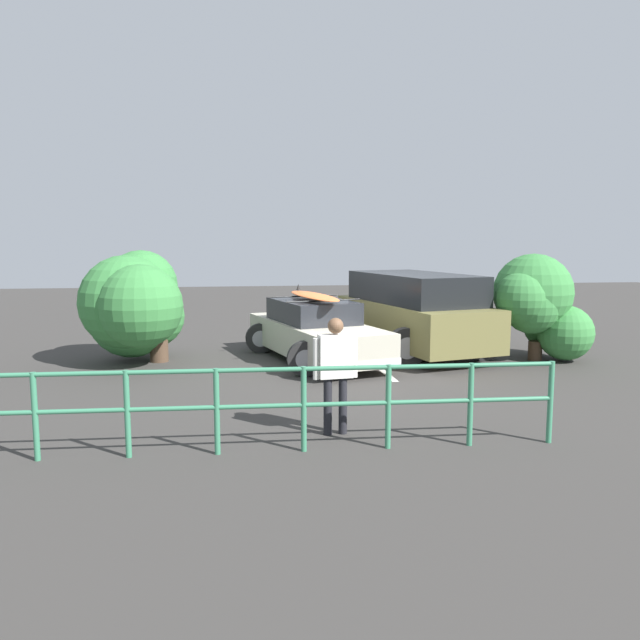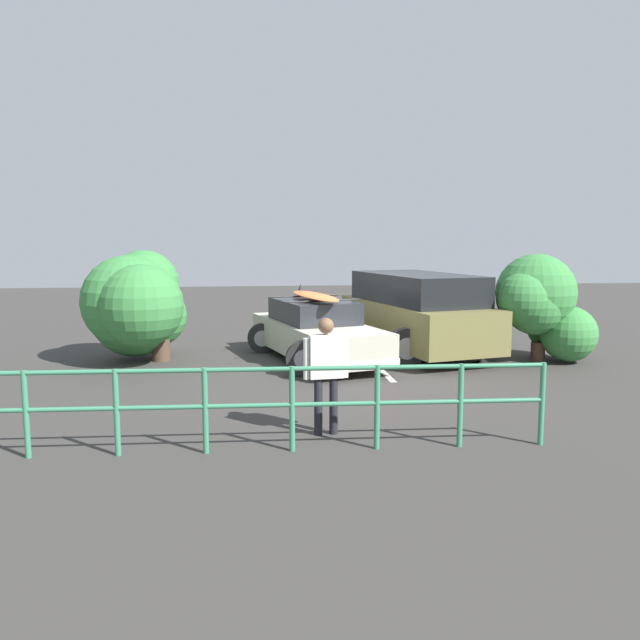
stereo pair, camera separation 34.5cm
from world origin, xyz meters
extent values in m
cube|color=#383533|center=(0.00, 0.00, -0.01)|extent=(44.00, 44.00, 0.02)
cube|color=silver|center=(-0.50, -0.29, 0.00)|extent=(0.12, 4.47, 0.00)
cube|color=#B7B29E|center=(0.66, -0.29, 0.50)|extent=(2.68, 4.60, 0.64)
cube|color=#23262B|center=(0.70, -0.45, 1.05)|extent=(1.90, 2.38, 0.46)
cube|color=silver|center=(0.09, 1.76, 0.30)|extent=(1.59, 0.53, 0.14)
cube|color=silver|center=(1.22, -2.33, 0.30)|extent=(1.59, 0.53, 0.14)
cylinder|color=black|center=(-0.48, 0.79, 0.34)|extent=(0.67, 0.18, 0.67)
cylinder|color=#99999E|center=(-0.48, 0.79, 0.34)|extent=(0.37, 0.19, 0.37)
cylinder|color=black|center=(1.08, 1.22, 0.34)|extent=(0.67, 0.18, 0.67)
cylinder|color=#99999E|center=(1.08, 1.22, 0.34)|extent=(0.37, 0.19, 0.37)
cylinder|color=black|center=(0.23, -1.80, 0.34)|extent=(0.67, 0.18, 0.67)
cylinder|color=#99999E|center=(0.23, -1.80, 0.34)|extent=(0.37, 0.19, 0.37)
cylinder|color=black|center=(1.80, -1.36, 0.34)|extent=(0.67, 0.18, 0.67)
cylinder|color=#99999E|center=(1.80, -1.36, 0.34)|extent=(0.37, 0.19, 0.37)
cylinder|color=black|center=(0.55, 0.10, 1.32)|extent=(1.62, 0.47, 0.03)
cylinder|color=black|center=(0.86, -1.00, 1.32)|extent=(1.62, 0.47, 0.03)
ellipsoid|color=orange|center=(0.70, -0.38, 1.38)|extent=(1.10, 2.72, 0.09)
cone|color=black|center=(0.91, -1.43, 1.50)|extent=(0.10, 0.10, 0.14)
cube|color=brown|center=(-1.66, -0.83, 0.72)|extent=(2.82, 4.76, 0.90)
cube|color=black|center=(-1.66, -0.83, 1.49)|extent=(2.45, 3.77, 0.65)
cylinder|color=black|center=(-1.13, -3.10, 0.82)|extent=(0.75, 0.34, 0.73)
cylinder|color=black|center=(-2.89, 0.25, 0.41)|extent=(0.81, 0.22, 0.81)
cylinder|color=#99999E|center=(-2.89, 0.25, 0.41)|extent=(0.45, 0.23, 0.45)
cylinder|color=black|center=(-1.05, 0.69, 0.41)|extent=(0.81, 0.22, 0.81)
cylinder|color=#99999E|center=(-1.05, 0.69, 0.41)|extent=(0.45, 0.23, 0.45)
cylinder|color=black|center=(-2.28, -2.35, 0.41)|extent=(0.81, 0.22, 0.81)
cylinder|color=#99999E|center=(-2.28, -2.35, 0.41)|extent=(0.45, 0.23, 0.45)
cylinder|color=black|center=(-0.44, -1.92, 0.41)|extent=(0.81, 0.22, 0.81)
cylinder|color=#99999E|center=(-0.44, -1.92, 0.41)|extent=(0.45, 0.23, 0.45)
cylinder|color=black|center=(1.00, 4.81, 0.38)|extent=(0.11, 0.11, 0.77)
cylinder|color=black|center=(1.21, 4.83, 0.38)|extent=(0.11, 0.11, 0.77)
cube|color=silver|center=(1.10, 4.82, 1.06)|extent=(0.47, 0.23, 0.58)
sphere|color=brown|center=(1.10, 4.82, 1.46)|extent=(0.21, 0.21, 0.21)
cylinder|color=silver|center=(0.84, 4.79, 1.03)|extent=(0.08, 0.08, 0.54)
cylinder|color=silver|center=(1.37, 4.85, 1.03)|extent=(0.08, 0.08, 0.54)
cylinder|color=#387F5B|center=(-1.54, 5.55, 0.53)|extent=(0.07, 0.07, 1.06)
cylinder|color=#387F5B|center=(-0.49, 5.51, 0.53)|extent=(0.07, 0.07, 1.06)
cylinder|color=#387F5B|center=(0.55, 5.47, 0.53)|extent=(0.07, 0.07, 1.06)
cylinder|color=#387F5B|center=(1.60, 5.43, 0.53)|extent=(0.07, 0.07, 1.06)
cylinder|color=#387F5B|center=(2.64, 5.39, 0.53)|extent=(0.07, 0.07, 1.06)
cylinder|color=#387F5B|center=(3.69, 5.35, 0.53)|extent=(0.07, 0.07, 1.06)
cylinder|color=#387F5B|center=(4.73, 5.31, 0.53)|extent=(0.07, 0.07, 1.06)
cylinder|color=#387F5B|center=(2.12, 5.41, 1.03)|extent=(7.32, 0.34, 0.06)
cylinder|color=#387F5B|center=(2.12, 5.41, 0.58)|extent=(7.32, 0.34, 0.06)
cylinder|color=#4C3828|center=(3.98, -0.63, 0.23)|extent=(0.38, 0.38, 0.45)
sphere|color=#387F3D|center=(4.34, -1.01, 1.59)|extent=(1.52, 1.52, 1.52)
sphere|color=#387F3D|center=(4.17, -1.28, 0.90)|extent=(1.39, 1.39, 1.39)
sphere|color=#387F3D|center=(4.24, 0.03, 1.26)|extent=(1.68, 1.68, 1.68)
sphere|color=#387F3D|center=(4.55, -0.79, 0.99)|extent=(1.81, 1.81, 1.81)
sphere|color=#387F3D|center=(4.57, -0.50, 1.28)|extent=(1.96, 1.96, 1.96)
cylinder|color=#4C3828|center=(-4.01, 0.37, 0.21)|extent=(0.29, 0.29, 0.41)
sphere|color=#387F3D|center=(-3.92, 0.32, 1.45)|extent=(1.66, 1.66, 1.66)
sphere|color=#387F3D|center=(-4.46, 0.03, 0.71)|extent=(1.07, 1.07, 1.07)
sphere|color=#387F3D|center=(-4.56, 0.59, 0.61)|extent=(1.17, 1.17, 1.17)
sphere|color=#387F3D|center=(-3.79, 0.55, 1.22)|extent=(1.21, 1.21, 1.21)
sphere|color=#387F3D|center=(-3.53, 0.63, 1.37)|extent=(1.13, 1.13, 1.13)
camera|label=1|loc=(2.46, 12.76, 2.58)|focal=35.00mm
camera|label=2|loc=(2.11, 12.80, 2.58)|focal=35.00mm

